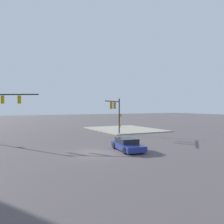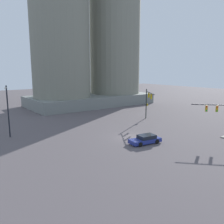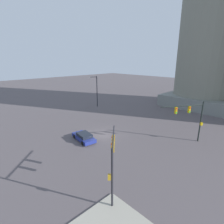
# 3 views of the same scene
# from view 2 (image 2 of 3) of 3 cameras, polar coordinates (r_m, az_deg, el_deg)

# --- Properties ---
(ground_plane) EXTENTS (198.18, 198.18, 0.00)m
(ground_plane) POSITION_cam_2_polar(r_m,az_deg,el_deg) (36.40, 4.74, -6.16)
(ground_plane) COLOR #564D50
(traffic_signal_near_corner) EXTENTS (4.31, 4.74, 5.54)m
(traffic_signal_near_corner) POSITION_cam_2_polar(r_m,az_deg,el_deg) (38.97, 24.87, -0.15)
(traffic_signal_near_corner) COLOR black
(traffic_signal_near_corner) RESTS_ON ground
(traffic_signal_opposite_side) EXTENTS (4.02, 5.69, 6.24)m
(traffic_signal_opposite_side) POSITION_cam_2_polar(r_m,az_deg,el_deg) (48.41, 8.79, 3.12)
(traffic_signal_opposite_side) COLOR black
(traffic_signal_opposite_side) RESTS_ON ground
(streetlamp_curved_arm) EXTENTS (0.80, 2.09, 7.95)m
(streetlamp_curved_arm) POSITION_cam_2_polar(r_m,az_deg,el_deg) (38.55, -23.99, 0.89)
(streetlamp_curved_arm) COLOR black
(streetlamp_curved_arm) RESTS_ON ground
(highrise_twin_tower) EXTENTS (35.08, 17.21, 49.84)m
(highrise_twin_tower) POSITION_cam_2_polar(r_m,az_deg,el_deg) (70.48, -5.55, 21.92)
(highrise_twin_tower) COLOR slate
(highrise_twin_tower) RESTS_ON ground
(sedan_car_approaching) EXTENTS (4.79, 2.50, 1.21)m
(sedan_car_approaching) POSITION_cam_2_polar(r_m,az_deg,el_deg) (33.64, 8.11, -6.60)
(sedan_car_approaching) COLOR navy
(sedan_car_approaching) RESTS_ON ground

